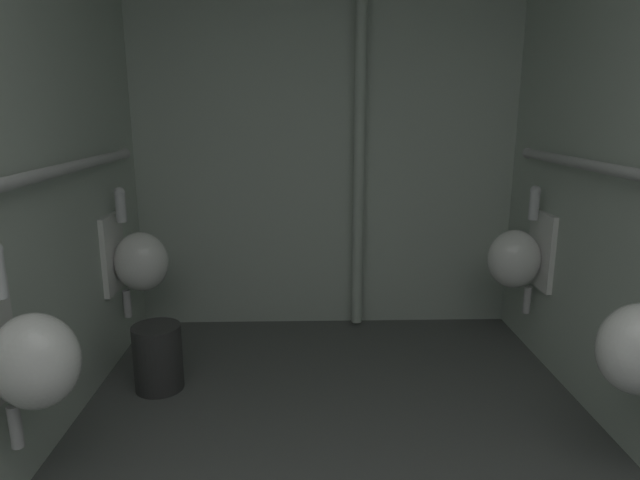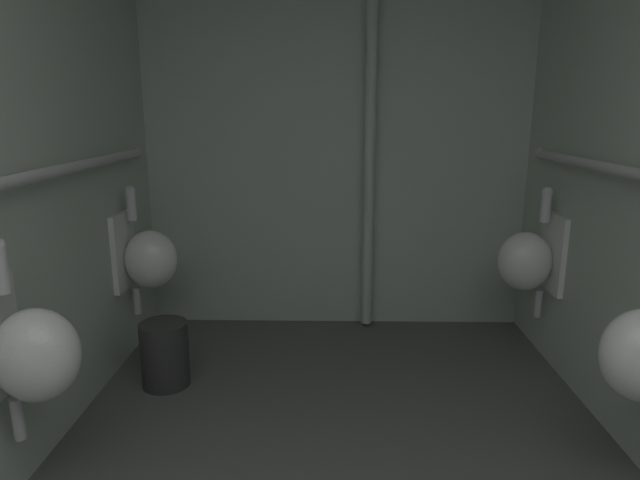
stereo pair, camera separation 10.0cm
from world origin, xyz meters
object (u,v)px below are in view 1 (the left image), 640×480
object	(u,v)px
urinal_right_far	(518,257)
waste_bin	(158,357)
urinal_left_far	(137,260)
urinal_left_mid	(29,358)
standpipe_back_wall	(359,139)

from	to	relation	value
urinal_right_far	waste_bin	world-z (taller)	urinal_right_far
waste_bin	urinal_left_far	bearing A→B (deg)	116.66
urinal_left_mid	standpipe_back_wall	xyz separation A→B (m)	(1.30, 1.74, 0.65)
urinal_right_far	standpipe_back_wall	xyz separation A→B (m)	(-0.88, 0.48, 0.65)
waste_bin	urinal_right_far	bearing A→B (deg)	10.05
urinal_left_far	standpipe_back_wall	bearing A→B (deg)	20.36
urinal_left_mid	waste_bin	xyz separation A→B (m)	(0.18, 0.90, -0.43)
urinal_left_mid	waste_bin	bearing A→B (deg)	78.85
urinal_left_mid	urinal_left_far	bearing A→B (deg)	90.00
urinal_left_mid	urinal_left_far	distance (m)	1.26
standpipe_back_wall	urinal_right_far	bearing A→B (deg)	-28.73
urinal_left_mid	waste_bin	size ratio (longest dim) A/B	2.17
waste_bin	urinal_left_mid	bearing A→B (deg)	-101.15
urinal_left_mid	urinal_right_far	xyz separation A→B (m)	(2.17, 1.26, 0.00)
urinal_left_mid	urinal_right_far	world-z (taller)	same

